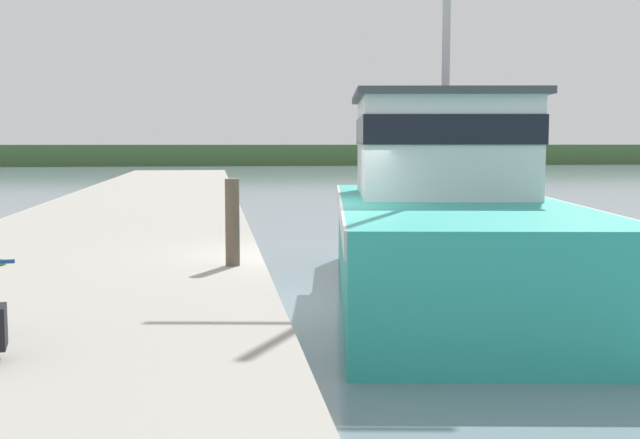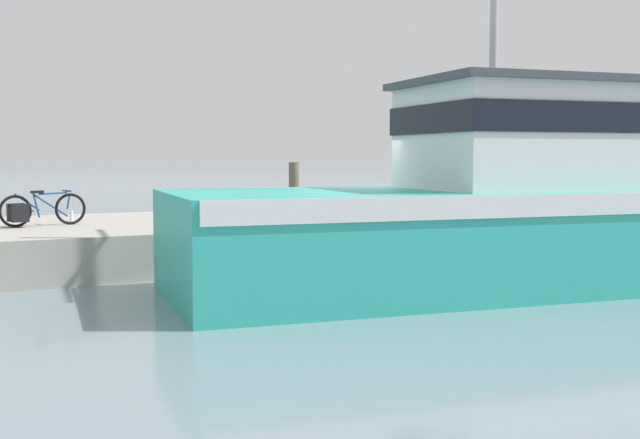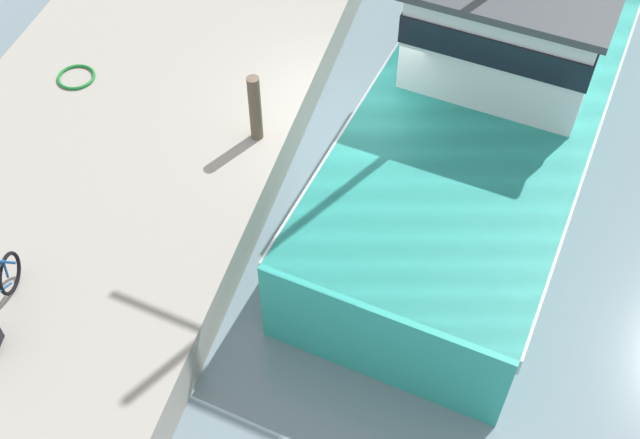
{
  "view_description": "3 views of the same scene",
  "coord_description": "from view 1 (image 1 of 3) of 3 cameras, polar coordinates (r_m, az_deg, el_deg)",
  "views": [
    {
      "loc": [
        -1.55,
        -12.62,
        2.62
      ],
      "look_at": [
        -0.12,
        -1.94,
        1.58
      ],
      "focal_mm": 45.0,
      "sensor_mm": 36.0,
      "label": 1
    },
    {
      "loc": [
        13.05,
        -7.98,
        2.24
      ],
      "look_at": [
        0.77,
        -1.5,
        1.12
      ],
      "focal_mm": 45.0,
      "sensor_mm": 36.0,
      "label": 2
    },
    {
      "loc": [
        2.46,
        -10.09,
        10.32
      ],
      "look_at": [
        0.24,
        -2.46,
        0.82
      ],
      "focal_mm": 45.0,
      "sensor_mm": 36.0,
      "label": 3
    }
  ],
  "objects": [
    {
      "name": "ground_plane",
      "position": [
        12.98,
        -0.59,
        -6.14
      ],
      "size": [
        320.0,
        320.0,
        0.0
      ],
      "primitive_type": "plane",
      "color": "gray"
    },
    {
      "name": "fishing_boat_main",
      "position": [
        14.01,
        8.86,
        0.27
      ],
      "size": [
        4.97,
        11.44,
        10.29
      ],
      "rotation": [
        0.0,
        0.0,
        -0.15
      ],
      "color": "teal",
      "rests_on": "ground_plane"
    },
    {
      "name": "mooring_post",
      "position": [
        11.68,
        -6.25,
        -0.2
      ],
      "size": [
        0.21,
        0.21,
        1.26
      ],
      "primitive_type": "cylinder",
      "color": "brown",
      "rests_on": "dock_pier"
    },
    {
      "name": "far_shoreline",
      "position": [
        98.04,
        11.22,
        4.56
      ],
      "size": [
        180.0,
        5.0,
        2.36
      ],
      "primitive_type": "cube",
      "color": "#426638",
      "rests_on": "ground_plane"
    },
    {
      "name": "dock_pier",
      "position": [
        12.99,
        -16.94,
        -4.51
      ],
      "size": [
        5.74,
        80.0,
        0.83
      ],
      "primitive_type": "cube",
      "color": "#A39E93",
      "rests_on": "ground_plane"
    }
  ]
}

